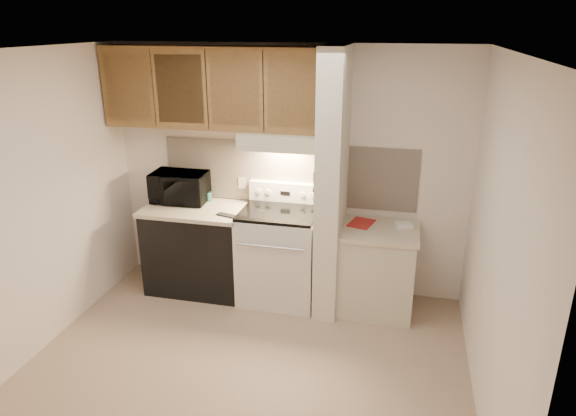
% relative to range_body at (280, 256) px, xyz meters
% --- Properties ---
extents(floor, '(3.60, 3.60, 0.00)m').
position_rel_range_body_xyz_m(floor, '(0.00, -1.16, -0.46)').
color(floor, tan).
rests_on(floor, ground).
extents(ceiling, '(3.60, 3.60, 0.00)m').
position_rel_range_body_xyz_m(ceiling, '(0.00, -1.16, 2.04)').
color(ceiling, white).
rests_on(ceiling, wall_back).
extents(wall_back, '(3.60, 2.50, 0.02)m').
position_rel_range_body_xyz_m(wall_back, '(0.00, 0.34, 0.79)').
color(wall_back, white).
rests_on(wall_back, floor).
extents(wall_left, '(0.02, 3.00, 2.50)m').
position_rel_range_body_xyz_m(wall_left, '(-1.80, -1.16, 0.79)').
color(wall_left, white).
rests_on(wall_left, floor).
extents(wall_right, '(0.02, 3.00, 2.50)m').
position_rel_range_body_xyz_m(wall_right, '(1.80, -1.16, 0.79)').
color(wall_right, white).
rests_on(wall_right, floor).
extents(backsplash, '(2.60, 0.02, 0.63)m').
position_rel_range_body_xyz_m(backsplash, '(0.00, 0.33, 0.78)').
color(backsplash, beige).
rests_on(backsplash, wall_back).
extents(range_body, '(0.76, 0.65, 0.92)m').
position_rel_range_body_xyz_m(range_body, '(0.00, 0.00, 0.00)').
color(range_body, silver).
rests_on(range_body, floor).
extents(oven_window, '(0.50, 0.01, 0.30)m').
position_rel_range_body_xyz_m(oven_window, '(0.00, -0.32, 0.04)').
color(oven_window, black).
rests_on(oven_window, range_body).
extents(oven_handle, '(0.65, 0.02, 0.02)m').
position_rel_range_body_xyz_m(oven_handle, '(0.00, -0.35, 0.26)').
color(oven_handle, silver).
rests_on(oven_handle, range_body).
extents(cooktop, '(0.74, 0.64, 0.03)m').
position_rel_range_body_xyz_m(cooktop, '(0.00, 0.00, 0.48)').
color(cooktop, black).
rests_on(cooktop, range_body).
extents(range_backguard, '(0.76, 0.08, 0.20)m').
position_rel_range_body_xyz_m(range_backguard, '(0.00, 0.28, 0.59)').
color(range_backguard, silver).
rests_on(range_backguard, range_body).
extents(range_display, '(0.10, 0.01, 0.04)m').
position_rel_range_body_xyz_m(range_display, '(0.00, 0.24, 0.59)').
color(range_display, black).
rests_on(range_display, range_backguard).
extents(range_knob_left_outer, '(0.05, 0.02, 0.05)m').
position_rel_range_body_xyz_m(range_knob_left_outer, '(-0.28, 0.24, 0.59)').
color(range_knob_left_outer, silver).
rests_on(range_knob_left_outer, range_backguard).
extents(range_knob_left_inner, '(0.05, 0.02, 0.05)m').
position_rel_range_body_xyz_m(range_knob_left_inner, '(-0.18, 0.24, 0.59)').
color(range_knob_left_inner, silver).
rests_on(range_knob_left_inner, range_backguard).
extents(range_knob_right_inner, '(0.05, 0.02, 0.05)m').
position_rel_range_body_xyz_m(range_knob_right_inner, '(0.18, 0.24, 0.59)').
color(range_knob_right_inner, silver).
rests_on(range_knob_right_inner, range_backguard).
extents(range_knob_right_outer, '(0.05, 0.02, 0.05)m').
position_rel_range_body_xyz_m(range_knob_right_outer, '(0.28, 0.24, 0.59)').
color(range_knob_right_outer, silver).
rests_on(range_knob_right_outer, range_backguard).
extents(dishwasher_front, '(1.00, 0.63, 0.87)m').
position_rel_range_body_xyz_m(dishwasher_front, '(-0.88, 0.01, -0.03)').
color(dishwasher_front, black).
rests_on(dishwasher_front, floor).
extents(left_countertop, '(1.04, 0.67, 0.04)m').
position_rel_range_body_xyz_m(left_countertop, '(-0.88, 0.01, 0.43)').
color(left_countertop, beige).
rests_on(left_countertop, dishwasher_front).
extents(spoon_rest, '(0.23, 0.13, 0.02)m').
position_rel_range_body_xyz_m(spoon_rest, '(-0.48, -0.16, 0.46)').
color(spoon_rest, black).
rests_on(spoon_rest, left_countertop).
extents(teal_jar, '(0.11, 0.11, 0.09)m').
position_rel_range_body_xyz_m(teal_jar, '(-0.83, 0.23, 0.50)').
color(teal_jar, '#245F58').
rests_on(teal_jar, left_countertop).
extents(outlet, '(0.08, 0.01, 0.12)m').
position_rel_range_body_xyz_m(outlet, '(-0.48, 0.32, 0.64)').
color(outlet, beige).
rests_on(outlet, backsplash).
extents(microwave, '(0.59, 0.41, 0.31)m').
position_rel_range_body_xyz_m(microwave, '(-1.10, 0.15, 0.61)').
color(microwave, black).
rests_on(microwave, left_countertop).
extents(partition_pillar, '(0.22, 0.70, 2.50)m').
position_rel_range_body_xyz_m(partition_pillar, '(0.51, -0.01, 0.79)').
color(partition_pillar, silver).
rests_on(partition_pillar, floor).
extents(pillar_trim, '(0.01, 0.70, 0.04)m').
position_rel_range_body_xyz_m(pillar_trim, '(0.39, -0.01, 0.84)').
color(pillar_trim, olive).
rests_on(pillar_trim, partition_pillar).
extents(knife_strip, '(0.02, 0.42, 0.04)m').
position_rel_range_body_xyz_m(knife_strip, '(0.39, -0.06, 0.86)').
color(knife_strip, black).
rests_on(knife_strip, partition_pillar).
extents(knife_blade_a, '(0.01, 0.03, 0.16)m').
position_rel_range_body_xyz_m(knife_blade_a, '(0.38, -0.20, 0.76)').
color(knife_blade_a, silver).
rests_on(knife_blade_a, knife_strip).
extents(knife_handle_a, '(0.02, 0.02, 0.10)m').
position_rel_range_body_xyz_m(knife_handle_a, '(0.38, -0.21, 0.91)').
color(knife_handle_a, black).
rests_on(knife_handle_a, knife_strip).
extents(knife_blade_b, '(0.01, 0.04, 0.18)m').
position_rel_range_body_xyz_m(knife_blade_b, '(0.38, -0.14, 0.75)').
color(knife_blade_b, silver).
rests_on(knife_blade_b, knife_strip).
extents(knife_handle_b, '(0.02, 0.02, 0.10)m').
position_rel_range_body_xyz_m(knife_handle_b, '(0.38, -0.15, 0.91)').
color(knife_handle_b, black).
rests_on(knife_handle_b, knife_strip).
extents(knife_blade_c, '(0.01, 0.04, 0.20)m').
position_rel_range_body_xyz_m(knife_blade_c, '(0.38, -0.05, 0.74)').
color(knife_blade_c, silver).
rests_on(knife_blade_c, knife_strip).
extents(knife_handle_c, '(0.02, 0.02, 0.10)m').
position_rel_range_body_xyz_m(knife_handle_c, '(0.38, -0.05, 0.91)').
color(knife_handle_c, black).
rests_on(knife_handle_c, knife_strip).
extents(knife_blade_d, '(0.01, 0.04, 0.16)m').
position_rel_range_body_xyz_m(knife_blade_d, '(0.38, 0.03, 0.76)').
color(knife_blade_d, silver).
rests_on(knife_blade_d, knife_strip).
extents(knife_handle_d, '(0.02, 0.02, 0.10)m').
position_rel_range_body_xyz_m(knife_handle_d, '(0.38, 0.03, 0.91)').
color(knife_handle_d, black).
rests_on(knife_handle_d, knife_strip).
extents(knife_blade_e, '(0.01, 0.04, 0.18)m').
position_rel_range_body_xyz_m(knife_blade_e, '(0.38, 0.10, 0.75)').
color(knife_blade_e, silver).
rests_on(knife_blade_e, knife_strip).
extents(knife_handle_e, '(0.02, 0.02, 0.10)m').
position_rel_range_body_xyz_m(knife_handle_e, '(0.38, 0.09, 0.91)').
color(knife_handle_e, black).
rests_on(knife_handle_e, knife_strip).
extents(oven_mitt, '(0.03, 0.11, 0.26)m').
position_rel_range_body_xyz_m(oven_mitt, '(0.38, 0.17, 0.74)').
color(oven_mitt, gray).
rests_on(oven_mitt, partition_pillar).
extents(right_cab_base, '(0.70, 0.60, 0.81)m').
position_rel_range_body_xyz_m(right_cab_base, '(0.97, -0.01, -0.06)').
color(right_cab_base, beige).
rests_on(right_cab_base, floor).
extents(right_countertop, '(0.74, 0.64, 0.04)m').
position_rel_range_body_xyz_m(right_countertop, '(0.97, -0.01, 0.37)').
color(right_countertop, beige).
rests_on(right_countertop, right_cab_base).
extents(red_folder, '(0.27, 0.32, 0.01)m').
position_rel_range_body_xyz_m(red_folder, '(0.79, 0.09, 0.39)').
color(red_folder, '#B52522').
rests_on(red_folder, right_countertop).
extents(white_box, '(0.19, 0.16, 0.04)m').
position_rel_range_body_xyz_m(white_box, '(1.19, 0.09, 0.41)').
color(white_box, white).
rests_on(white_box, right_countertop).
extents(range_hood, '(0.78, 0.44, 0.15)m').
position_rel_range_body_xyz_m(range_hood, '(0.00, 0.12, 1.17)').
color(range_hood, beige).
rests_on(range_hood, upper_cabinets).
extents(hood_lip, '(0.78, 0.04, 0.06)m').
position_rel_range_body_xyz_m(hood_lip, '(0.00, -0.08, 1.12)').
color(hood_lip, beige).
rests_on(hood_lip, range_hood).
extents(upper_cabinets, '(2.18, 0.33, 0.77)m').
position_rel_range_body_xyz_m(upper_cabinets, '(-0.69, 0.17, 1.62)').
color(upper_cabinets, olive).
rests_on(upper_cabinets, wall_back).
extents(cab_door_a, '(0.46, 0.01, 0.63)m').
position_rel_range_body_xyz_m(cab_door_a, '(-1.51, 0.01, 1.62)').
color(cab_door_a, olive).
rests_on(cab_door_a, upper_cabinets).
extents(cab_gap_a, '(0.01, 0.01, 0.73)m').
position_rel_range_body_xyz_m(cab_gap_a, '(-1.23, 0.01, 1.62)').
color(cab_gap_a, black).
rests_on(cab_gap_a, upper_cabinets).
extents(cab_door_b, '(0.46, 0.01, 0.63)m').
position_rel_range_body_xyz_m(cab_door_b, '(-0.96, 0.01, 1.62)').
color(cab_door_b, olive).
rests_on(cab_door_b, upper_cabinets).
extents(cab_gap_b, '(0.01, 0.01, 0.73)m').
position_rel_range_body_xyz_m(cab_gap_b, '(-0.69, 0.01, 1.62)').
color(cab_gap_b, black).
rests_on(cab_gap_b, upper_cabinets).
extents(cab_door_c, '(0.46, 0.01, 0.63)m').
position_rel_range_body_xyz_m(cab_door_c, '(-0.42, 0.01, 1.62)').
color(cab_door_c, olive).
rests_on(cab_door_c, upper_cabinets).
extents(cab_gap_c, '(0.01, 0.01, 0.73)m').
position_rel_range_body_xyz_m(cab_gap_c, '(-0.14, 0.01, 1.62)').
color(cab_gap_c, black).
rests_on(cab_gap_c, upper_cabinets).
extents(cab_door_d, '(0.46, 0.01, 0.63)m').
position_rel_range_body_xyz_m(cab_door_d, '(0.13, 0.01, 1.62)').
color(cab_door_d, olive).
rests_on(cab_door_d, upper_cabinets).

